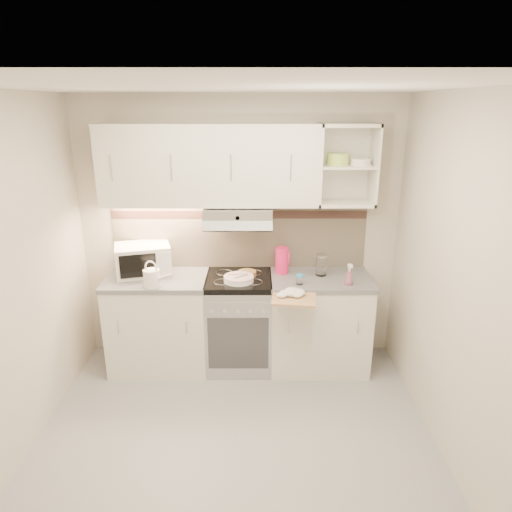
# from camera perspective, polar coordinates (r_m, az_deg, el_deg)

# --- Properties ---
(ground) EXTENTS (3.00, 3.00, 0.00)m
(ground) POSITION_cam_1_polar(r_m,az_deg,el_deg) (3.69, -2.64, -22.26)
(ground) COLOR gray
(ground) RESTS_ON ground
(room_shell) EXTENTS (3.04, 2.84, 2.52)m
(room_shell) POSITION_cam_1_polar(r_m,az_deg,el_deg) (3.26, -2.74, 4.64)
(room_shell) COLOR beige
(room_shell) RESTS_ON ground
(base_cabinet_left) EXTENTS (0.90, 0.60, 0.86)m
(base_cabinet_left) POSITION_cam_1_polar(r_m,az_deg,el_deg) (4.46, -11.89, -8.27)
(base_cabinet_left) COLOR silver
(base_cabinet_left) RESTS_ON ground
(worktop_left) EXTENTS (0.92, 0.62, 0.04)m
(worktop_left) POSITION_cam_1_polar(r_m,az_deg,el_deg) (4.28, -12.28, -2.87)
(worktop_left) COLOR slate
(worktop_left) RESTS_ON base_cabinet_left
(base_cabinet_right) EXTENTS (0.90, 0.60, 0.86)m
(base_cabinet_right) POSITION_cam_1_polar(r_m,az_deg,el_deg) (4.40, 7.80, -8.36)
(base_cabinet_right) COLOR silver
(base_cabinet_right) RESTS_ON ground
(worktop_right) EXTENTS (0.92, 0.62, 0.04)m
(worktop_right) POSITION_cam_1_polar(r_m,az_deg,el_deg) (4.22, 8.07, -2.90)
(worktop_right) COLOR slate
(worktop_right) RESTS_ON base_cabinet_right
(electric_range) EXTENTS (0.60, 0.60, 0.90)m
(electric_range) POSITION_cam_1_polar(r_m,az_deg,el_deg) (4.36, -2.11, -8.20)
(electric_range) COLOR #B7B7BC
(electric_range) RESTS_ON ground
(microwave) EXTENTS (0.57, 0.48, 0.28)m
(microwave) POSITION_cam_1_polar(r_m,az_deg,el_deg) (4.35, -13.95, -0.39)
(microwave) COLOR silver
(microwave) RESTS_ON worktop_left
(watering_can) EXTENTS (0.27, 0.17, 0.24)m
(watering_can) POSITION_cam_1_polar(r_m,az_deg,el_deg) (4.03, -12.80, -2.63)
(watering_can) COLOR white
(watering_can) RESTS_ON worktop_left
(plate_stack) EXTENTS (0.27, 0.27, 0.06)m
(plate_stack) POSITION_cam_1_polar(r_m,az_deg,el_deg) (4.07, -2.17, -2.85)
(plate_stack) COLOR white
(plate_stack) RESTS_ON electric_range
(bread_loaf) EXTENTS (0.17, 0.17, 0.04)m
(bread_loaf) POSITION_cam_1_polar(r_m,az_deg,el_deg) (4.21, -1.13, -2.18)
(bread_loaf) COLOR #B3713C
(bread_loaf) RESTS_ON electric_range
(pink_pitcher) EXTENTS (0.13, 0.12, 0.25)m
(pink_pitcher) POSITION_cam_1_polar(r_m,az_deg,el_deg) (4.25, 3.27, -0.53)
(pink_pitcher) COLOR #EB1E5C
(pink_pitcher) RESTS_ON worktop_right
(glass_jar) EXTENTS (0.10, 0.10, 0.20)m
(glass_jar) POSITION_cam_1_polar(r_m,az_deg,el_deg) (4.23, 8.16, -1.12)
(glass_jar) COLOR silver
(glass_jar) RESTS_ON worktop_right
(spice_jar) EXTENTS (0.06, 0.06, 0.09)m
(spice_jar) POSITION_cam_1_polar(r_m,az_deg,el_deg) (4.01, 5.47, -2.92)
(spice_jar) COLOR silver
(spice_jar) RESTS_ON worktop_right
(spray_bottle) EXTENTS (0.08, 0.08, 0.20)m
(spray_bottle) POSITION_cam_1_polar(r_m,az_deg,el_deg) (4.06, 11.55, -2.46)
(spray_bottle) COLOR pink
(spray_bottle) RESTS_ON worktop_right
(cutting_board) EXTENTS (0.40, 0.37, 0.02)m
(cutting_board) POSITION_cam_1_polar(r_m,az_deg,el_deg) (3.82, 4.76, -5.26)
(cutting_board) COLOR tan
(cutting_board) RESTS_ON base_cabinet_right
(dish_towel) EXTENTS (0.25, 0.22, 0.06)m
(dish_towel) POSITION_cam_1_polar(r_m,az_deg,el_deg) (3.83, 4.28, -4.52)
(dish_towel) COLOR silver
(dish_towel) RESTS_ON cutting_board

